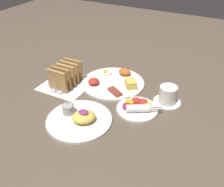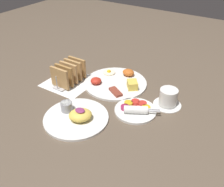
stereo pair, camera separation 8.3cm
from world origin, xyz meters
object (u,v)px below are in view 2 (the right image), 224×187
at_px(plate_foreground, 76,116).
at_px(toast_rack, 69,73).
at_px(plate_breakfast, 116,82).
at_px(plate_condiments, 136,109).
at_px(coffee_cup, 168,98).

distance_m(plate_foreground, toast_rack, 0.29).
xyz_separation_m(plate_foreground, toast_rack, (-0.21, 0.20, 0.04)).
xyz_separation_m(plate_breakfast, plate_condiments, (0.18, -0.14, 0.00)).
xyz_separation_m(toast_rack, coffee_cup, (0.48, 0.08, -0.02)).
height_order(plate_foreground, coffee_cup, coffee_cup).
height_order(plate_condiments, plate_foreground, plate_foreground).
bearing_deg(plate_condiments, toast_rack, 175.22).
bearing_deg(plate_condiments, coffee_cup, 50.55).
distance_m(plate_breakfast, coffee_cup, 0.28).
distance_m(plate_foreground, coffee_cup, 0.39).
bearing_deg(toast_rack, plate_breakfast, 29.43).
relative_size(plate_condiments, toast_rack, 1.04).
relative_size(plate_condiments, plate_foreground, 0.72).
height_order(toast_rack, coffee_cup, toast_rack).
bearing_deg(coffee_cup, plate_foreground, -133.75).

